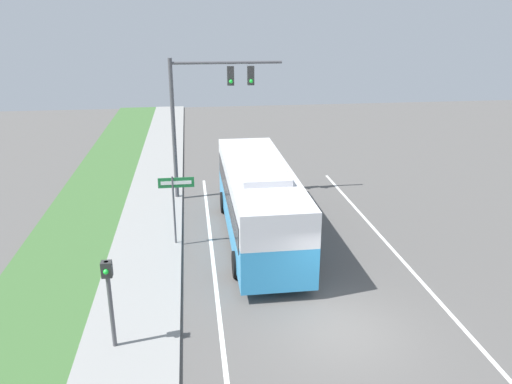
% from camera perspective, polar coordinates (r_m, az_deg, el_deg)
% --- Properties ---
extents(ground_plane, '(80.00, 80.00, 0.00)m').
position_cam_1_polar(ground_plane, '(15.64, 9.85, -15.21)').
color(ground_plane, '#565451').
extents(sidewalk, '(2.80, 80.00, 0.12)m').
position_cam_1_polar(sidewalk, '(15.14, -14.21, -16.57)').
color(sidewalk, gray).
rests_on(sidewalk, ground_plane).
extents(grass_verge, '(3.60, 80.00, 0.10)m').
position_cam_1_polar(grass_verge, '(15.88, -26.23, -16.35)').
color(grass_verge, '#3D6633').
rests_on(grass_verge, ground_plane).
extents(lane_divider_near, '(0.14, 30.00, 0.01)m').
position_cam_1_polar(lane_divider_near, '(15.06, -3.91, -16.42)').
color(lane_divider_near, silver).
rests_on(lane_divider_near, ground_plane).
extents(lane_divider_far, '(0.14, 30.00, 0.01)m').
position_cam_1_polar(lane_divider_far, '(16.97, 21.88, -13.43)').
color(lane_divider_far, silver).
rests_on(lane_divider_far, ground_plane).
extents(bus, '(2.73, 10.31, 3.34)m').
position_cam_1_polar(bus, '(20.44, 0.27, -0.61)').
color(bus, '#3393D1').
rests_on(bus, ground_plane).
extents(signal_gantry, '(5.43, 0.41, 7.02)m').
position_cam_1_polar(signal_gantry, '(24.70, -5.96, 10.22)').
color(signal_gantry, '#4C4C51').
rests_on(signal_gantry, ground_plane).
extents(pedestrian_signal, '(0.28, 0.34, 2.73)m').
position_cam_1_polar(pedestrian_signal, '(14.18, -16.45, -10.70)').
color(pedestrian_signal, '#4C4C51').
rests_on(pedestrian_signal, ground_plane).
extents(street_sign, '(1.40, 0.08, 2.94)m').
position_cam_1_polar(street_sign, '(19.95, -9.23, -0.62)').
color(street_sign, '#4C4C51').
rests_on(street_sign, ground_plane).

